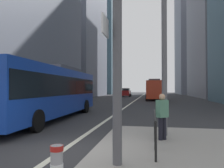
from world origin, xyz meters
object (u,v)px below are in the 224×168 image
street_lamp_post (164,0)px  city_bus_blue_oncoming (50,90)px  car_oncoming_mid (126,92)px  car_receding_near (152,92)px  traffic_signal_gantry (43,2)px  pedestrian_waiting (162,114)px  city_bus_red_receding (154,89)px

street_lamp_post → city_bus_blue_oncoming: bearing=148.6°
car_oncoming_mid → car_receding_near: (5.85, 4.12, -0.00)m
city_bus_blue_oncoming → street_lamp_post: (6.73, -4.11, 3.45)m
traffic_signal_gantry → pedestrian_waiting: size_ratio=3.79×
traffic_signal_gantry → street_lamp_post: street_lamp_post is taller
traffic_signal_gantry → pedestrian_waiting: 5.07m
city_bus_red_receding → street_lamp_post: (0.25, -29.41, 3.45)m
city_bus_red_receding → pedestrian_waiting: size_ratio=7.33×
car_receding_near → street_lamp_post: bearing=-89.3°
pedestrian_waiting → traffic_signal_gantry: bearing=-138.7°
traffic_signal_gantry → city_bus_blue_oncoming: bearing=115.4°
car_oncoming_mid → pedestrian_waiting: bearing=-81.4°
city_bus_blue_oncoming → pedestrian_waiting: 8.26m
traffic_signal_gantry → street_lamp_post: (3.15, 3.43, 1.19)m
traffic_signal_gantry → street_lamp_post: size_ratio=0.75×
car_receding_near → traffic_signal_gantry: 48.04m
city_bus_blue_oncoming → car_oncoming_mid: bearing=89.4°
car_receding_near → street_lamp_post: (0.52, -44.44, 4.29)m
car_receding_near → street_lamp_post: street_lamp_post is taller
car_oncoming_mid → traffic_signal_gantry: bearing=-85.8°
city_bus_blue_oncoming → pedestrian_waiting: bearing=-36.4°
city_bus_red_receding → street_lamp_post: bearing=-89.5°
city_bus_red_receding → street_lamp_post: size_ratio=1.45×
car_oncoming_mid → pedestrian_waiting: 41.55m
car_oncoming_mid → city_bus_blue_oncoming: bearing=-90.6°
pedestrian_waiting → city_bus_blue_oncoming: bearing=143.6°
car_oncoming_mid → street_lamp_post: 41.04m
city_bus_red_receding → car_oncoming_mid: 12.53m
city_bus_blue_oncoming → pedestrian_waiting: city_bus_blue_oncoming is taller
city_bus_red_receding → car_oncoming_mid: (-6.12, 10.91, -0.85)m
city_bus_red_receding → car_oncoming_mid: bearing=119.3°
car_receding_near → pedestrian_waiting: (0.40, -45.20, 0.03)m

